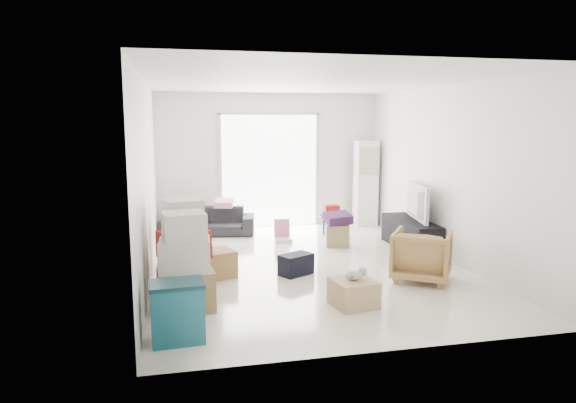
# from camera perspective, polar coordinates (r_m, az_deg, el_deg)

# --- Properties ---
(room_shell) EXTENTS (4.98, 6.48, 3.18)m
(room_shell) POSITION_cam_1_polar(r_m,az_deg,el_deg) (7.52, 2.05, 2.86)
(room_shell) COLOR white
(room_shell) RESTS_ON ground
(sliding_door) EXTENTS (2.10, 0.04, 2.33)m
(sliding_door) POSITION_cam_1_polar(r_m,az_deg,el_deg) (10.43, -2.05, 3.95)
(sliding_door) COLOR white
(sliding_door) RESTS_ON room_shell
(ac_tower) EXTENTS (0.45, 0.30, 1.75)m
(ac_tower) POSITION_cam_1_polar(r_m,az_deg,el_deg) (10.68, 8.63, 1.99)
(ac_tower) COLOR white
(ac_tower) RESTS_ON room_shell
(tv_console) EXTENTS (0.44, 1.48, 0.49)m
(tv_console) POSITION_cam_1_polar(r_m,az_deg,el_deg) (8.97, 13.48, -3.54)
(tv_console) COLOR black
(tv_console) RESTS_ON room_shell
(television) EXTENTS (0.79, 1.14, 0.14)m
(television) POSITION_cam_1_polar(r_m,az_deg,el_deg) (8.91, 13.56, -1.56)
(television) COLOR black
(television) RESTS_ON tv_console
(sofa) EXTENTS (1.80, 0.82, 0.68)m
(sofa) POSITION_cam_1_polar(r_m,az_deg,el_deg) (9.93, -8.85, -1.66)
(sofa) COLOR #29282E
(sofa) RESTS_ON room_shell
(pillow_left) EXTENTS (0.44, 0.36, 0.13)m
(pillow_left) POSITION_cam_1_polar(r_m,az_deg,el_deg) (9.90, -10.75, 0.63)
(pillow_left) COLOR #DA9FA9
(pillow_left) RESTS_ON sofa
(pillow_right) EXTENTS (0.38, 0.33, 0.11)m
(pillow_right) POSITION_cam_1_polar(r_m,az_deg,el_deg) (9.87, -7.13, 0.63)
(pillow_right) COLOR #DA9FA9
(pillow_right) RESTS_ON sofa
(armchair) EXTENTS (1.00, 0.99, 0.76)m
(armchair) POSITION_cam_1_polar(r_m,az_deg,el_deg) (7.21, 14.64, -5.54)
(armchair) COLOR #A77B4A
(armchair) RESTS_ON room_shell
(storage_bins) EXTENTS (0.55, 0.40, 0.60)m
(storage_bins) POSITION_cam_1_polar(r_m,az_deg,el_deg) (5.23, -12.20, -11.87)
(storage_bins) COLOR #185A6B
(storage_bins) RESTS_ON room_shell
(box_stack_a) EXTENTS (0.66, 0.57, 1.13)m
(box_stack_a) POSITION_cam_1_polar(r_m,az_deg,el_deg) (6.01, -11.35, -7.08)
(box_stack_a) COLOR olive
(box_stack_a) RESTS_ON room_shell
(box_stack_b) EXTENTS (0.71, 0.69, 1.17)m
(box_stack_b) POSITION_cam_1_polar(r_m,az_deg,el_deg) (6.72, -11.49, -5.36)
(box_stack_b) COLOR olive
(box_stack_b) RESTS_ON room_shell
(box_stack_c) EXTENTS (0.69, 0.65, 0.81)m
(box_stack_c) POSITION_cam_1_polar(r_m,az_deg,el_deg) (7.88, -11.41, -4.08)
(box_stack_c) COLOR olive
(box_stack_c) RESTS_ON room_shell
(loose_box) EXTENTS (0.56, 0.56, 0.37)m
(loose_box) POSITION_cam_1_polar(r_m,az_deg,el_deg) (7.26, -7.90, -6.82)
(loose_box) COLOR olive
(loose_box) RESTS_ON room_shell
(duffel_bag) EXTENTS (0.54, 0.46, 0.29)m
(duffel_bag) POSITION_cam_1_polar(r_m,az_deg,el_deg) (7.28, 0.89, -7.00)
(duffel_bag) COLOR black
(duffel_bag) RESTS_ON room_shell
(ottoman) EXTENTS (0.48, 0.48, 0.39)m
(ottoman) POSITION_cam_1_polar(r_m,az_deg,el_deg) (8.95, 5.53, -3.71)
(ottoman) COLOR #9F8E5C
(ottoman) RESTS_ON room_shell
(blanket) EXTENTS (0.43, 0.43, 0.14)m
(blanket) POSITION_cam_1_polar(r_m,az_deg,el_deg) (8.90, 5.56, -2.06)
(blanket) COLOR #421E4B
(blanket) RESTS_ON ottoman
(kids_table) EXTENTS (0.44, 0.44, 0.58)m
(kids_table) POSITION_cam_1_polar(r_m,az_deg,el_deg) (9.73, 4.82, -1.39)
(kids_table) COLOR #1022AE
(kids_table) RESTS_ON room_shell
(toy_walker) EXTENTS (0.32, 0.29, 0.40)m
(toy_walker) POSITION_cam_1_polar(r_m,az_deg,el_deg) (9.24, -0.59, -3.79)
(toy_walker) COLOR silver
(toy_walker) RESTS_ON room_shell
(wood_crate) EXTENTS (0.54, 0.54, 0.31)m
(wood_crate) POSITION_cam_1_polar(r_m,az_deg,el_deg) (6.14, 7.30, -10.03)
(wood_crate) COLOR tan
(wood_crate) RESTS_ON room_shell
(plush_bunny) EXTENTS (0.27, 0.15, 0.14)m
(plush_bunny) POSITION_cam_1_polar(r_m,az_deg,el_deg) (6.09, 7.58, -8.03)
(plush_bunny) COLOR #B2ADA8
(plush_bunny) RESTS_ON wood_crate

